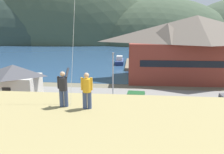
# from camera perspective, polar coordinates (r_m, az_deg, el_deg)

# --- Properties ---
(ground_plane) EXTENTS (600.00, 600.00, 0.00)m
(ground_plane) POSITION_cam_1_polar(r_m,az_deg,el_deg) (21.57, 0.72, -14.44)
(ground_plane) COLOR #66604C
(parking_lot_pad) EXTENTS (40.00, 20.00, 0.10)m
(parking_lot_pad) POSITION_cam_1_polar(r_m,az_deg,el_deg) (26.06, 1.66, -9.24)
(parking_lot_pad) COLOR gray
(parking_lot_pad) RESTS_ON ground
(bay_water) EXTENTS (360.00, 84.00, 0.03)m
(bay_water) POSITION_cam_1_polar(r_m,az_deg,el_deg) (79.67, 4.38, 6.02)
(bay_water) COLOR navy
(bay_water) RESTS_ON ground
(far_hill_west_ridge) EXTENTS (137.60, 70.80, 69.04)m
(far_hill_west_ridge) POSITION_cam_1_polar(r_m,az_deg,el_deg) (153.18, -19.99, 8.74)
(far_hill_west_ridge) COLOR #2D3D33
(far_hill_west_ridge) RESTS_ON ground
(far_hill_east_peak) EXTENTS (106.69, 51.20, 84.95)m
(far_hill_east_peak) POSITION_cam_1_polar(r_m,az_deg,el_deg) (135.35, -11.76, 8.76)
(far_hill_east_peak) COLOR #3D4C38
(far_hill_east_peak) RESTS_ON ground
(far_hill_center_saddle) EXTENTS (84.23, 61.18, 50.02)m
(far_hill_center_saddle) POSITION_cam_1_polar(r_m,az_deg,el_deg) (132.74, 11.54, 8.68)
(far_hill_center_saddle) COLOR #3D4C38
(far_hill_center_saddle) RESTS_ON ground
(harbor_lodge) EXTENTS (25.71, 12.23, 11.72)m
(harbor_lodge) POSITION_cam_1_polar(r_m,az_deg,el_deg) (43.31, 20.65, 7.43)
(harbor_lodge) COLOR brown
(harbor_lodge) RESTS_ON ground
(storage_shed_near_lot) EXTENTS (6.87, 5.03, 4.89)m
(storage_shed_near_lot) POSITION_cam_1_polar(r_m,az_deg,el_deg) (32.70, -23.87, -1.13)
(storage_shed_near_lot) COLOR beige
(storage_shed_near_lot) RESTS_ON ground
(wharf_dock) EXTENTS (3.20, 15.14, 0.70)m
(wharf_dock) POSITION_cam_1_polar(r_m,az_deg,el_deg) (56.48, 5.26, 3.36)
(wharf_dock) COLOR #70604C
(wharf_dock) RESTS_ON ground
(moored_boat_wharfside) EXTENTS (2.28, 6.67, 2.16)m
(moored_boat_wharfside) POSITION_cam_1_polar(r_m,az_deg,el_deg) (58.50, 1.95, 4.12)
(moored_boat_wharfside) COLOR navy
(moored_boat_wharfside) RESTS_ON ground
(moored_boat_outer_mooring) EXTENTS (3.09, 7.44, 2.16)m
(moored_boat_outer_mooring) POSITION_cam_1_polar(r_m,az_deg,el_deg) (60.15, 8.63, 4.23)
(moored_boat_outer_mooring) COLOR silver
(moored_boat_outer_mooring) RESTS_ON ground
(parked_car_front_row_silver) EXTENTS (4.31, 2.28, 1.82)m
(parked_car_front_row_silver) POSITION_cam_1_polar(r_m,az_deg,el_deg) (22.11, 13.40, -11.03)
(parked_car_front_row_silver) COLOR navy
(parked_car_front_row_silver) RESTS_ON parking_lot_pad
(parked_car_mid_row_near) EXTENTS (4.23, 2.11, 1.82)m
(parked_car_mid_row_near) POSITION_cam_1_polar(r_m,az_deg,el_deg) (27.53, -13.72, -6.12)
(parked_car_mid_row_near) COLOR navy
(parked_car_mid_row_near) RESTS_ON parking_lot_pad
(parked_car_corner_spot) EXTENTS (4.35, 2.37, 1.82)m
(parked_car_corner_spot) POSITION_cam_1_polar(r_m,az_deg,el_deg) (21.77, -11.79, -11.34)
(parked_car_corner_spot) COLOR silver
(parked_car_corner_spot) RESTS_ON parking_lot_pad
(parked_car_front_row_end) EXTENTS (4.33, 2.32, 1.82)m
(parked_car_front_row_end) POSITION_cam_1_polar(r_m,az_deg,el_deg) (27.67, 5.99, -5.70)
(parked_car_front_row_end) COLOR #236633
(parked_car_front_row_end) RESTS_ON parking_lot_pad
(parked_car_back_row_right) EXTENTS (4.32, 2.30, 1.82)m
(parked_car_back_row_right) POSITION_cam_1_polar(r_m,az_deg,el_deg) (26.33, -3.52, -6.65)
(parked_car_back_row_right) COLOR red
(parked_car_back_row_right) RESTS_ON parking_lot_pad
(parking_light_pole) EXTENTS (0.24, 0.78, 6.26)m
(parking_light_pole) POSITION_cam_1_polar(r_m,az_deg,el_deg) (30.37, 0.26, 1.35)
(parking_light_pole) COLOR #ADADB2
(parking_light_pole) RESTS_ON parking_lot_pad
(person_kite_flyer) EXTENTS (0.51, 0.67, 1.86)m
(person_kite_flyer) POSITION_cam_1_polar(r_m,az_deg,el_deg) (10.85, -12.47, -2.69)
(person_kite_flyer) COLOR #384770
(person_kite_flyer) RESTS_ON grassy_hill_foreground
(person_companion) EXTENTS (0.55, 0.40, 1.74)m
(person_companion) POSITION_cam_1_polar(r_m,az_deg,el_deg) (10.40, -6.51, -3.24)
(person_companion) COLOR #384770
(person_companion) RESTS_ON grassy_hill_foreground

